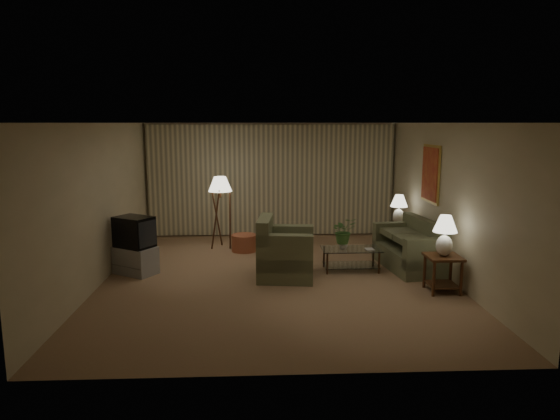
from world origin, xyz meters
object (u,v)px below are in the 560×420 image
object	(u,v)px
floor_lamp	(221,211)
ottoman	(244,243)
coffee_table	(351,256)
tv_cabinet	(136,260)
sofa	(408,249)
side_table_near	(443,267)
side_table_far	(398,233)
vase	(343,244)
crt_tv	(134,232)
table_lamp_near	(445,232)
armchair	(286,254)
table_lamp_far	(399,207)

from	to	relation	value
floor_lamp	ottoman	bearing A→B (deg)	-31.76
coffee_table	tv_cabinet	world-z (taller)	tv_cabinet
floor_lamp	sofa	bearing A→B (deg)	-25.66
side_table_near	side_table_far	distance (m)	2.60
ottoman	vase	bearing A→B (deg)	-39.35
coffee_table	crt_tv	xyz separation A→B (m)	(-3.94, -0.02, 0.50)
side_table_near	table_lamp_near	bearing A→B (deg)	180.00
coffee_table	ottoman	world-z (taller)	coffee_table
side_table_near	floor_lamp	bearing A→B (deg)	140.70
ottoman	armchair	bearing A→B (deg)	-67.36
tv_cabinet	ottoman	xyz separation A→B (m)	(1.93, 1.54, -0.07)
armchair	table_lamp_near	distance (m)	2.70
sofa	crt_tv	world-z (taller)	crt_tv
vase	sofa	bearing A→B (deg)	4.55
table_lamp_far	floor_lamp	world-z (taller)	floor_lamp
armchair	table_lamp_near	size ratio (longest dim) A/B	1.85
side_table_near	crt_tv	world-z (taller)	crt_tv
table_lamp_near	table_lamp_far	xyz separation A→B (m)	(0.00, 2.60, -0.02)
sofa	table_lamp_far	size ratio (longest dim) A/B	2.98
tv_cabinet	floor_lamp	distance (m)	2.41
crt_tv	table_lamp_far	bearing A→B (deg)	47.14
sofa	table_lamp_near	size ratio (longest dim) A/B	2.80
armchair	floor_lamp	xyz separation A→B (m)	(-1.30, 2.20, 0.40)
sofa	table_lamp_far	distance (m)	1.40
tv_cabinet	ottoman	world-z (taller)	tv_cabinet
coffee_table	ottoman	size ratio (longest dim) A/B	2.03
floor_lamp	vase	bearing A→B (deg)	-37.84
side_table_far	tv_cabinet	world-z (taller)	side_table_far
table_lamp_near	vase	world-z (taller)	table_lamp_near
vase	table_lamp_far	bearing A→B (deg)	43.83
sofa	ottoman	xyz separation A→B (m)	(-3.12, 1.43, -0.19)
tv_cabinet	crt_tv	bearing A→B (deg)	0.00
sofa	table_lamp_far	world-z (taller)	table_lamp_far
ottoman	side_table_near	bearing A→B (deg)	-40.35
tv_cabinet	vase	world-z (taller)	vase
ottoman	coffee_table	bearing A→B (deg)	-37.19
sofa	table_lamp_near	world-z (taller)	table_lamp_near
coffee_table	table_lamp_near	bearing A→B (deg)	-44.85
crt_tv	ottoman	distance (m)	2.54
armchair	tv_cabinet	world-z (taller)	armchair
sofa	table_lamp_near	bearing A→B (deg)	-1.15
sofa	tv_cabinet	bearing A→B (deg)	-96.17
armchair	table_lamp_near	xyz separation A→B (m)	(2.48, -0.89, 0.57)
sofa	floor_lamp	world-z (taller)	floor_lamp
armchair	crt_tv	xyz separation A→B (m)	(-2.72, 0.34, 0.35)
armchair	crt_tv	size ratio (longest dim) A/B	1.55
vase	side_table_far	bearing A→B (deg)	43.83
coffee_table	tv_cabinet	distance (m)	3.94
side_table_near	crt_tv	distance (m)	5.36
coffee_table	crt_tv	size ratio (longest dim) A/B	1.37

